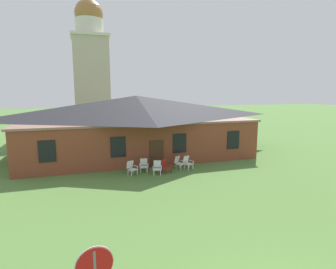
{
  "coord_description": "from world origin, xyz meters",
  "views": [
    {
      "loc": [
        -4.87,
        -4.41,
        5.73
      ],
      "look_at": [
        -0.52,
        9.08,
        3.5
      ],
      "focal_mm": 29.1,
      "sensor_mm": 36.0,
      "label": 1
    }
  ],
  "objects_px": {
    "lawn_chair_middle": "(166,166)",
    "lawn_chair_near_door": "(144,165)",
    "lawn_chair_left_end": "(157,167)",
    "lawn_chair_far_side": "(188,162)",
    "lawn_chair_right_end": "(179,162)",
    "lawn_chair_by_porch": "(132,168)"
  },
  "relations": [
    {
      "from": "lawn_chair_by_porch",
      "to": "lawn_chair_near_door",
      "type": "height_order",
      "value": "same"
    },
    {
      "from": "lawn_chair_by_porch",
      "to": "lawn_chair_near_door",
      "type": "xyz_separation_m",
      "value": [
        0.97,
        0.41,
        0.0
      ]
    },
    {
      "from": "lawn_chair_far_side",
      "to": "lawn_chair_left_end",
      "type": "bearing_deg",
      "value": -165.99
    },
    {
      "from": "lawn_chair_left_end",
      "to": "lawn_chair_right_end",
      "type": "distance_m",
      "value": 2.09
    },
    {
      "from": "lawn_chair_left_end",
      "to": "lawn_chair_middle",
      "type": "height_order",
      "value": "same"
    },
    {
      "from": "lawn_chair_middle",
      "to": "lawn_chair_far_side",
      "type": "xyz_separation_m",
      "value": [
        1.86,
        0.43,
        0.0
      ]
    },
    {
      "from": "lawn_chair_middle",
      "to": "lawn_chair_left_end",
      "type": "bearing_deg",
      "value": -163.24
    },
    {
      "from": "lawn_chair_left_end",
      "to": "lawn_chair_right_end",
      "type": "xyz_separation_m",
      "value": [
        1.92,
        0.83,
        0.0
      ]
    },
    {
      "from": "lawn_chair_by_porch",
      "to": "lawn_chair_right_end",
      "type": "distance_m",
      "value": 3.68
    },
    {
      "from": "lawn_chair_by_porch",
      "to": "lawn_chair_far_side",
      "type": "relative_size",
      "value": 1.0
    },
    {
      "from": "lawn_chair_right_end",
      "to": "lawn_chair_middle",
      "type": "bearing_deg",
      "value": -153.43
    },
    {
      "from": "lawn_chair_near_door",
      "to": "lawn_chair_far_side",
      "type": "distance_m",
      "value": 3.32
    },
    {
      "from": "lawn_chair_by_porch",
      "to": "lawn_chair_near_door",
      "type": "distance_m",
      "value": 1.05
    },
    {
      "from": "lawn_chair_far_side",
      "to": "lawn_chair_middle",
      "type": "bearing_deg",
      "value": -167.02
    },
    {
      "from": "lawn_chair_by_porch",
      "to": "lawn_chair_right_end",
      "type": "relative_size",
      "value": 1.0
    },
    {
      "from": "lawn_chair_middle",
      "to": "lawn_chair_near_door",
      "type": "bearing_deg",
      "value": 155.99
    },
    {
      "from": "lawn_chair_left_end",
      "to": "lawn_chair_far_side",
      "type": "height_order",
      "value": "same"
    },
    {
      "from": "lawn_chair_near_door",
      "to": "lawn_chair_far_side",
      "type": "relative_size",
      "value": 1.0
    },
    {
      "from": "lawn_chair_by_porch",
      "to": "lawn_chair_middle",
      "type": "height_order",
      "value": "same"
    },
    {
      "from": "lawn_chair_by_porch",
      "to": "lawn_chair_far_side",
      "type": "distance_m",
      "value": 4.29
    },
    {
      "from": "lawn_chair_left_end",
      "to": "lawn_chair_right_end",
      "type": "height_order",
      "value": "same"
    },
    {
      "from": "lawn_chair_left_end",
      "to": "lawn_chair_middle",
      "type": "relative_size",
      "value": 1.0
    }
  ]
}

